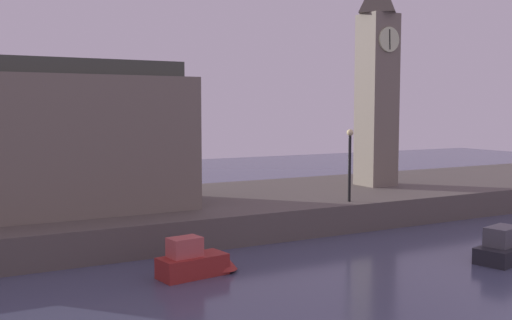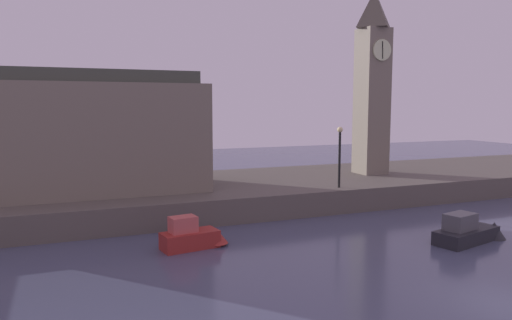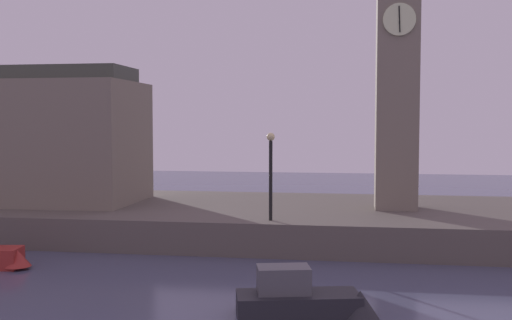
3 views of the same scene
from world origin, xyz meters
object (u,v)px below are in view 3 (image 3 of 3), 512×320
clock_tower (397,66)px  streetlamp (271,166)px  boat_barge_dark (310,300)px  parliament_hall (3,135)px

clock_tower → streetlamp: clock_tower is taller
streetlamp → boat_barge_dark: (2.35, -8.64, -3.44)m
parliament_hall → boat_barge_dark: (17.99, -13.23, -4.65)m
clock_tower → boat_barge_dark: (-3.41, -13.38, -8.17)m
parliament_hall → boat_barge_dark: 22.81m
clock_tower → streetlamp: bearing=-140.5°
streetlamp → boat_barge_dark: 9.60m
parliament_hall → streetlamp: (15.64, -4.58, -1.21)m
parliament_hall → boat_barge_dark: size_ratio=3.15×
streetlamp → clock_tower: bearing=39.5°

